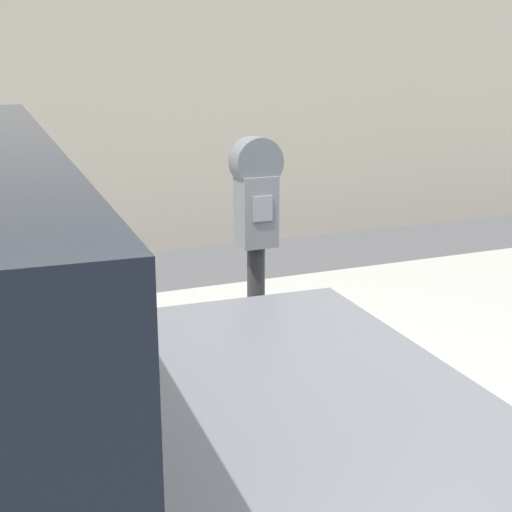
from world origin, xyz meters
The scene contains 2 objects.
sidewalk centered at (0.00, 2.20, 0.06)m, with size 24.00×2.80×0.13m.
parking_meter centered at (-0.02, 1.13, 1.08)m, with size 0.20×0.14×1.43m.
Camera 1 is at (-1.17, -1.55, 1.85)m, focal length 50.00 mm.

